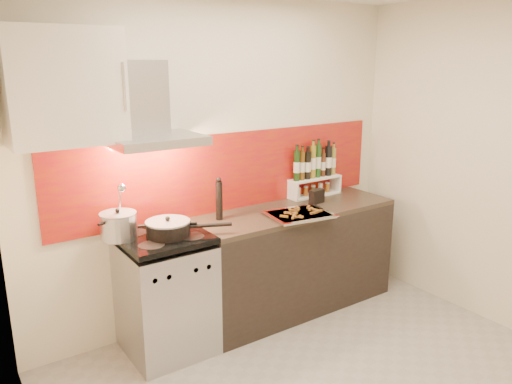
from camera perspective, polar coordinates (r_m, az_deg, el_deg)
back_wall at (r=4.08m, az=-3.59°, el=3.39°), size 3.40×0.02×2.60m
left_wall at (r=2.22m, az=-23.19°, el=-7.94°), size 0.02×2.80×2.60m
right_wall at (r=4.34m, az=26.58°, el=2.53°), size 0.02×2.80×2.60m
backsplash at (r=4.11m, az=-2.89°, el=2.35°), size 3.00×0.02×0.64m
range_stove at (r=3.79m, az=-10.22°, el=-11.50°), size 0.60×0.60×0.91m
counter at (r=4.37m, az=4.34°, el=-7.52°), size 1.80×0.60×0.90m
range_hood at (r=3.55m, az=-12.16°, el=8.60°), size 0.62×0.50×0.61m
upper_cabinet at (r=3.35m, az=-21.12°, el=11.15°), size 0.70×0.35×0.72m
stock_pot at (r=3.58m, az=-15.42°, el=-3.71°), size 0.25×0.25×0.22m
saute_pan at (r=3.57m, az=-9.92°, el=-4.09°), size 0.58×0.35×0.15m
utensil_jar at (r=3.54m, az=-15.23°, el=-3.53°), size 0.09×0.13×0.42m
pepper_mill at (r=3.87m, az=-4.24°, el=-0.83°), size 0.05×0.05×0.34m
step_shelf at (r=4.56m, az=6.73°, el=2.28°), size 0.53×0.15×0.47m
caddy_box at (r=4.36m, az=6.95°, el=-0.51°), size 0.15×0.08×0.12m
baking_tray at (r=4.00m, az=4.97°, el=-2.54°), size 0.55×0.46×0.03m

